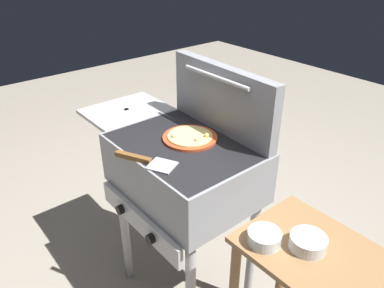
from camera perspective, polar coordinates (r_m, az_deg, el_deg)
ground_plane at (r=2.17m, az=-0.91°, el=-21.25°), size 8.00×8.00×0.00m
grill at (r=1.67m, az=-1.53°, el=-4.16°), size 0.96×0.53×0.90m
grill_lid_open at (r=1.65m, az=4.65°, el=6.95°), size 0.63×0.09×0.30m
pizza_cheese at (r=1.62m, az=-0.30°, el=1.04°), size 0.24×0.24×0.03m
spatula at (r=1.47m, az=-7.25°, el=-2.54°), size 0.26×0.17×0.02m
topping_bowl_near at (r=1.27m, az=11.03°, el=-14.00°), size 0.11×0.11×0.04m
topping_bowl_far at (r=1.28m, az=17.36°, el=-14.27°), size 0.12×0.12×0.04m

